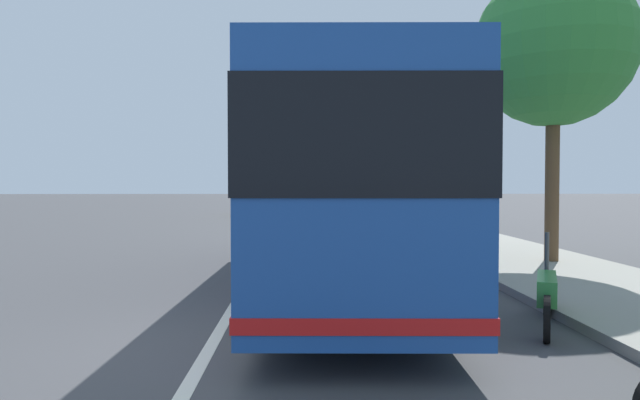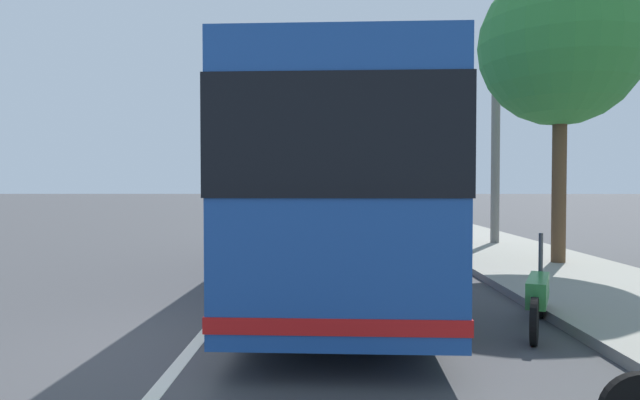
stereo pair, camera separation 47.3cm
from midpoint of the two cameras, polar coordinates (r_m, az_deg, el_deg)
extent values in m
plane|color=#424244|center=(6.85, -11.01, -14.74)|extent=(220.00, 220.00, 0.00)
cube|color=gray|center=(17.33, 17.99, -4.62)|extent=(110.00, 3.60, 0.14)
cube|color=silver|center=(16.60, -4.04, -5.05)|extent=(110.00, 0.16, 0.01)
cube|color=#1E4C9E|center=(10.61, 3.55, 1.38)|extent=(11.31, 2.91, 3.07)
cube|color=black|center=(10.62, 3.56, 4.09)|extent=(11.35, 2.95, 1.17)
cube|color=red|center=(10.69, 3.54, -5.52)|extent=(11.34, 2.94, 0.16)
cylinder|color=black|center=(14.31, -1.26, -4.12)|extent=(1.01, 0.34, 1.00)
cylinder|color=black|center=(14.33, 7.93, -4.12)|extent=(1.01, 0.34, 1.00)
cylinder|color=black|center=(7.23, -5.29, -9.77)|extent=(1.01, 0.34, 1.00)
cylinder|color=black|center=(7.28, 13.14, -9.73)|extent=(1.01, 0.34, 1.00)
cylinder|color=black|center=(8.65, 23.71, -9.44)|extent=(0.56, 0.31, 0.58)
cylinder|color=black|center=(7.21, 23.45, -11.66)|extent=(0.56, 0.31, 0.58)
cube|color=#338C3F|center=(7.88, 23.62, -8.67)|extent=(1.11, 0.68, 0.33)
cylinder|color=#4C4C51|center=(8.45, 23.74, -5.58)|extent=(0.06, 0.06, 0.70)
cube|color=black|center=(46.26, 1.87, -0.06)|extent=(4.28, 1.95, 0.82)
cube|color=black|center=(46.34, 1.87, 0.77)|extent=(2.21, 1.77, 0.52)
cylinder|color=black|center=(47.67, 0.82, -0.33)|extent=(0.64, 0.23, 0.64)
cylinder|color=black|center=(47.68, 2.90, -0.33)|extent=(0.64, 0.23, 0.64)
cylinder|color=black|center=(44.87, 0.78, -0.45)|extent=(0.64, 0.23, 0.64)
cylinder|color=black|center=(44.88, 2.99, -0.45)|extent=(0.64, 0.23, 0.64)
cube|color=black|center=(33.93, 1.69, -0.66)|extent=(4.59, 1.87, 0.82)
cube|color=black|center=(33.82, 1.70, 0.44)|extent=(2.50, 1.70, 0.47)
cylinder|color=black|center=(35.43, 0.28, -1.00)|extent=(0.64, 0.23, 0.64)
cylinder|color=black|center=(35.48, 2.95, -1.00)|extent=(0.64, 0.23, 0.64)
cylinder|color=black|center=(32.42, 0.32, -1.24)|extent=(0.64, 0.23, 0.64)
cylinder|color=black|center=(32.48, 3.23, -1.24)|extent=(0.64, 0.23, 0.64)
cube|color=gold|center=(35.05, -4.57, -0.61)|extent=(4.29, 1.97, 0.79)
cube|color=black|center=(35.23, -4.56, 0.46)|extent=(2.23, 1.74, 0.52)
cylinder|color=black|center=(33.64, -3.29, -1.14)|extent=(0.65, 0.24, 0.64)
cylinder|color=black|center=(33.73, -6.09, -1.14)|extent=(0.65, 0.24, 0.64)
cylinder|color=black|center=(36.42, -3.16, -0.93)|extent=(0.65, 0.24, 0.64)
cylinder|color=black|center=(36.51, -5.75, -0.93)|extent=(0.65, 0.24, 0.64)
cube|color=#2D7238|center=(53.66, -2.68, 0.12)|extent=(4.27, 2.03, 0.73)
cube|color=black|center=(53.74, -2.68, 0.78)|extent=(2.33, 1.81, 0.50)
cylinder|color=black|center=(52.26, -1.77, -0.16)|extent=(0.65, 0.24, 0.64)
cylinder|color=black|center=(52.30, -3.67, -0.16)|extent=(0.65, 0.24, 0.64)
cylinder|color=black|center=(55.04, -1.74, -0.08)|extent=(0.65, 0.24, 0.64)
cylinder|color=black|center=(55.08, -3.55, -0.08)|extent=(0.65, 0.24, 0.64)
cylinder|color=brown|center=(13.70, 24.80, 1.82)|extent=(0.32, 0.32, 4.03)
sphere|color=#337F38|center=(14.07, 24.95, 14.63)|extent=(3.68, 3.68, 3.68)
cylinder|color=brown|center=(27.35, 10.75, 1.34)|extent=(0.43, 0.43, 3.63)
sphere|color=#337F38|center=(27.47, 10.78, 7.02)|extent=(3.01, 3.01, 3.01)
cylinder|color=slate|center=(17.65, 18.75, 5.57)|extent=(0.26, 0.26, 6.34)
camera|label=1|loc=(0.24, -88.79, 0.03)|focal=30.37mm
camera|label=2|loc=(0.24, 91.21, -0.03)|focal=30.37mm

